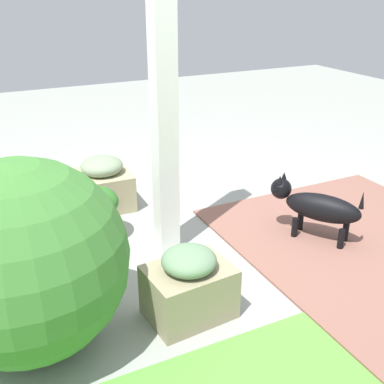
# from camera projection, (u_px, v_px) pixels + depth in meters

# --- Properties ---
(ground_plane) EXTENTS (12.00, 12.00, 0.00)m
(ground_plane) POSITION_uv_depth(u_px,v_px,m) (205.00, 239.00, 3.50)
(ground_plane) COLOR #949790
(porch_pillar) EXTENTS (0.14, 0.14, 2.33)m
(porch_pillar) POSITION_uv_depth(u_px,v_px,m) (163.00, 83.00, 2.93)
(porch_pillar) COLOR white
(porch_pillar) RESTS_ON ground
(stone_planter_nearest) EXTENTS (0.45, 0.45, 0.44)m
(stone_planter_nearest) POSITION_uv_depth(u_px,v_px,m) (103.00, 184.00, 3.93)
(stone_planter_nearest) COLOR tan
(stone_planter_nearest) RESTS_ON ground
(stone_planter_far) EXTENTS (0.49, 0.38, 0.43)m
(stone_planter_far) POSITION_uv_depth(u_px,v_px,m) (189.00, 286.00, 2.63)
(stone_planter_far) COLOR gray
(stone_planter_far) RESTS_ON ground
(round_shrub) EXTENTS (1.01, 1.01, 1.01)m
(round_shrub) POSITION_uv_depth(u_px,v_px,m) (25.00, 260.00, 2.29)
(round_shrub) COLOR #3C7831
(round_shrub) RESTS_ON ground
(terracotta_pot_broad) EXTENTS (0.37, 0.37, 0.41)m
(terracotta_pot_broad) POSITION_uv_depth(u_px,v_px,m) (94.00, 209.00, 3.40)
(terracotta_pot_broad) COLOR #A44C2E
(terracotta_pot_broad) RESTS_ON ground
(dog) EXTENTS (0.48, 0.62, 0.46)m
(dog) POSITION_uv_depth(u_px,v_px,m) (316.00, 206.00, 3.40)
(dog) COLOR black
(dog) RESTS_ON ground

